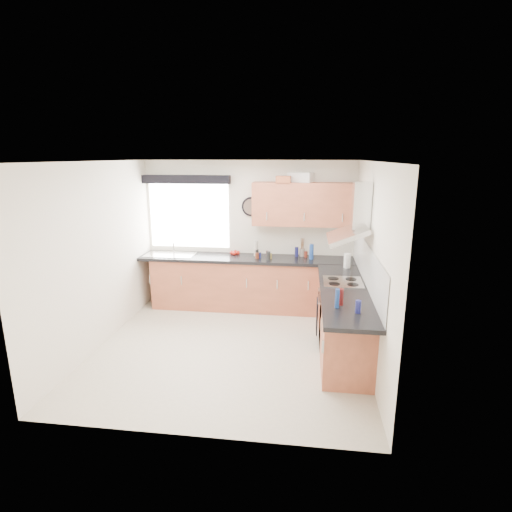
# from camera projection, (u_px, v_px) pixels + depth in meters

# --- Properties ---
(ground_plane) EXTENTS (3.60, 3.60, 0.00)m
(ground_plane) POSITION_uv_depth(u_px,v_px,m) (230.00, 348.00, 5.49)
(ground_plane) COLOR beige
(ceiling) EXTENTS (3.60, 3.60, 0.02)m
(ceiling) POSITION_uv_depth(u_px,v_px,m) (227.00, 161.00, 4.88)
(ceiling) COLOR white
(ceiling) RESTS_ON wall_back
(wall_back) EXTENTS (3.60, 0.02, 2.50)m
(wall_back) POSITION_uv_depth(u_px,v_px,m) (249.00, 234.00, 6.91)
(wall_back) COLOR silver
(wall_back) RESTS_ON ground_plane
(wall_front) EXTENTS (3.60, 0.02, 2.50)m
(wall_front) POSITION_uv_depth(u_px,v_px,m) (188.00, 312.00, 3.45)
(wall_front) COLOR silver
(wall_front) RESTS_ON ground_plane
(wall_left) EXTENTS (0.02, 3.60, 2.50)m
(wall_left) POSITION_uv_depth(u_px,v_px,m) (98.00, 256.00, 5.41)
(wall_left) COLOR silver
(wall_left) RESTS_ON ground_plane
(wall_right) EXTENTS (0.02, 3.60, 2.50)m
(wall_right) POSITION_uv_depth(u_px,v_px,m) (371.00, 265.00, 4.96)
(wall_right) COLOR silver
(wall_right) RESTS_ON ground_plane
(window) EXTENTS (1.40, 0.02, 1.10)m
(window) POSITION_uv_depth(u_px,v_px,m) (189.00, 216.00, 6.96)
(window) COLOR silver
(window) RESTS_ON wall_back
(window_blind) EXTENTS (1.50, 0.18, 0.14)m
(window_blind) POSITION_uv_depth(u_px,v_px,m) (186.00, 179.00, 6.72)
(window_blind) COLOR black
(window_blind) RESTS_ON wall_back
(splashback) EXTENTS (0.01, 3.00, 0.54)m
(splashback) POSITION_uv_depth(u_px,v_px,m) (366.00, 264.00, 5.27)
(splashback) COLOR white
(splashback) RESTS_ON wall_right
(base_cab_back) EXTENTS (3.00, 0.58, 0.86)m
(base_cab_back) POSITION_uv_depth(u_px,v_px,m) (241.00, 284.00, 6.85)
(base_cab_back) COLOR brown
(base_cab_back) RESTS_ON ground_plane
(base_cab_corner) EXTENTS (0.60, 0.60, 0.86)m
(base_cab_corner) POSITION_uv_depth(u_px,v_px,m) (335.00, 288.00, 6.64)
(base_cab_corner) COLOR brown
(base_cab_corner) RESTS_ON ground_plane
(base_cab_right) EXTENTS (0.58, 2.10, 0.86)m
(base_cab_right) POSITION_uv_depth(u_px,v_px,m) (343.00, 320.00, 5.34)
(base_cab_right) COLOR brown
(base_cab_right) RESTS_ON ground_plane
(worktop_back) EXTENTS (3.60, 0.62, 0.05)m
(worktop_back) POSITION_uv_depth(u_px,v_px,m) (246.00, 259.00, 6.71)
(worktop_back) COLOR black
(worktop_back) RESTS_ON base_cab_back
(worktop_right) EXTENTS (0.62, 2.42, 0.05)m
(worktop_right) POSITION_uv_depth(u_px,v_px,m) (345.00, 291.00, 5.08)
(worktop_right) COLOR black
(worktop_right) RESTS_ON base_cab_right
(sink) EXTENTS (0.84, 0.46, 0.10)m
(sink) POSITION_uv_depth(u_px,v_px,m) (170.00, 252.00, 6.86)
(sink) COLOR #BDBDBD
(sink) RESTS_ON worktop_back
(oven) EXTENTS (0.56, 0.58, 0.85)m
(oven) POSITION_uv_depth(u_px,v_px,m) (341.00, 316.00, 5.49)
(oven) COLOR black
(oven) RESTS_ON ground_plane
(hob_plate) EXTENTS (0.52, 0.52, 0.01)m
(hob_plate) POSITION_uv_depth(u_px,v_px,m) (343.00, 282.00, 5.37)
(hob_plate) COLOR #BDBDBD
(hob_plate) RESTS_ON worktop_right
(extractor_hood) EXTENTS (0.52, 0.78, 0.66)m
(extractor_hood) POSITION_uv_depth(u_px,v_px,m) (354.00, 219.00, 5.15)
(extractor_hood) COLOR #BDBDBD
(extractor_hood) RESTS_ON wall_right
(upper_cabinets) EXTENTS (1.70, 0.35, 0.70)m
(upper_cabinets) POSITION_uv_depth(u_px,v_px,m) (305.00, 204.00, 6.49)
(upper_cabinets) COLOR brown
(upper_cabinets) RESTS_ON wall_back
(washing_machine) EXTENTS (0.57, 0.56, 0.80)m
(washing_machine) POSITION_uv_depth(u_px,v_px,m) (238.00, 285.00, 6.87)
(washing_machine) COLOR silver
(washing_machine) RESTS_ON ground_plane
(wall_clock) EXTENTS (0.33, 0.04, 0.33)m
(wall_clock) POSITION_uv_depth(u_px,v_px,m) (251.00, 207.00, 6.75)
(wall_clock) COLOR black
(wall_clock) RESTS_ON wall_back
(casserole) EXTENTS (0.44, 0.37, 0.16)m
(casserole) POSITION_uv_depth(u_px,v_px,m) (301.00, 177.00, 6.49)
(casserole) COLOR silver
(casserole) RESTS_ON upper_cabinets
(storage_box) EXTENTS (0.23, 0.20, 0.10)m
(storage_box) POSITION_uv_depth(u_px,v_px,m) (283.00, 179.00, 6.34)
(storage_box) COLOR #A14E2B
(storage_box) RESTS_ON upper_cabinets
(utensil_pot) EXTENTS (0.09, 0.09, 0.13)m
(utensil_pot) POSITION_uv_depth(u_px,v_px,m) (302.00, 252.00, 6.77)
(utensil_pot) COLOR gray
(utensil_pot) RESTS_ON worktop_back
(kitchen_roll) EXTENTS (0.12, 0.12, 0.22)m
(kitchen_roll) POSITION_uv_depth(u_px,v_px,m) (347.00, 261.00, 6.05)
(kitchen_roll) COLOR silver
(kitchen_roll) RESTS_ON worktop_right
(tomato_cluster) EXTENTS (0.16, 0.16, 0.07)m
(tomato_cluster) POSITION_uv_depth(u_px,v_px,m) (235.00, 253.00, 6.87)
(tomato_cluster) COLOR #A3160D
(tomato_cluster) RESTS_ON worktop_back
(jar_0) EXTENTS (0.07, 0.07, 0.25)m
(jar_0) POSITION_uv_depth(u_px,v_px,m) (256.00, 248.00, 6.78)
(jar_0) COLOR #A4998C
(jar_0) RESTS_ON worktop_back
(jar_1) EXTENTS (0.04, 0.04, 0.10)m
(jar_1) POSITION_uv_depth(u_px,v_px,m) (260.00, 255.00, 6.63)
(jar_1) COLOR #141845
(jar_1) RESTS_ON worktop_back
(jar_2) EXTENTS (0.07, 0.07, 0.09)m
(jar_2) POSITION_uv_depth(u_px,v_px,m) (270.00, 256.00, 6.59)
(jar_2) COLOR olive
(jar_2) RESTS_ON worktop_back
(jar_3) EXTENTS (0.07, 0.07, 0.25)m
(jar_3) POSITION_uv_depth(u_px,v_px,m) (311.00, 252.00, 6.55)
(jar_3) COLOR navy
(jar_3) RESTS_ON worktop_back
(jar_4) EXTENTS (0.06, 0.06, 0.10)m
(jar_4) POSITION_uv_depth(u_px,v_px,m) (306.00, 254.00, 6.69)
(jar_4) COLOR #5F1F14
(jar_4) RESTS_ON worktop_back
(jar_5) EXTENTS (0.06, 0.06, 0.11)m
(jar_5) POSITION_uv_depth(u_px,v_px,m) (257.00, 253.00, 6.78)
(jar_5) COLOR black
(jar_5) RESTS_ON worktop_back
(jar_6) EXTENTS (0.04, 0.04, 0.09)m
(jar_6) POSITION_uv_depth(u_px,v_px,m) (267.00, 254.00, 6.76)
(jar_6) COLOR #521D22
(jar_6) RESTS_ON worktop_back
(jar_7) EXTENTS (0.06, 0.06, 0.16)m
(jar_7) POSITION_uv_depth(u_px,v_px,m) (297.00, 252.00, 6.73)
(jar_7) COLOR #151648
(jar_7) RESTS_ON worktop_back
(jar_8) EXTENTS (0.07, 0.07, 0.14)m
(jar_8) POSITION_uv_depth(u_px,v_px,m) (268.00, 256.00, 6.51)
(jar_8) COLOR black
(jar_8) RESTS_ON worktop_back
(jar_9) EXTENTS (0.07, 0.07, 0.09)m
(jar_9) POSITION_uv_depth(u_px,v_px,m) (257.00, 256.00, 6.62)
(jar_9) COLOR #522111
(jar_9) RESTS_ON worktop_back
(bottle_0) EXTENTS (0.05, 0.05, 0.22)m
(bottle_0) POSITION_uv_depth(u_px,v_px,m) (337.00, 298.00, 4.45)
(bottle_0) COLOR navy
(bottle_0) RESTS_ON worktop_right
(bottle_1) EXTENTS (0.06, 0.06, 0.14)m
(bottle_1) POSITION_uv_depth(u_px,v_px,m) (358.00, 307.00, 4.31)
(bottle_1) COLOR navy
(bottle_1) RESTS_ON worktop_right
(bottle_2) EXTENTS (0.06, 0.06, 0.19)m
(bottle_2) POSITION_uv_depth(u_px,v_px,m) (341.00, 297.00, 4.54)
(bottle_2) COLOR #581312
(bottle_2) RESTS_ON worktop_right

